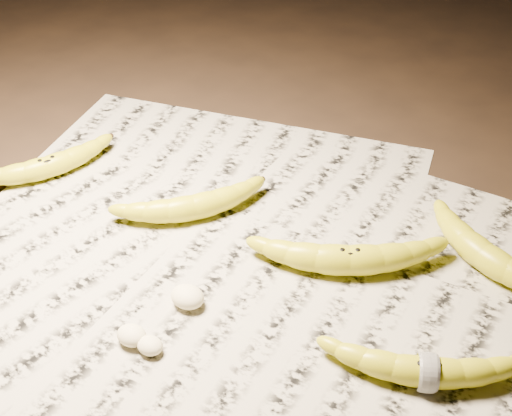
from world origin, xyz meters
The scene contains 11 objects.
ground centered at (0.00, 0.00, 0.00)m, with size 3.00×3.00×0.00m, color black.
newspaper_patch centered at (0.04, 0.00, 0.00)m, with size 0.90×0.70×0.01m, color #ADA894.
banana_left_a centered at (-0.32, 0.00, 0.02)m, with size 0.18×0.05×0.03m, color gold, non-canonical shape.
banana_left_b centered at (-0.09, 0.04, 0.03)m, with size 0.18×0.05×0.03m, color gold, non-canonical shape.
banana_center centered at (0.13, 0.05, 0.03)m, with size 0.20×0.06×0.04m, color gold, non-canonical shape.
banana_taped centered at (0.27, -0.05, 0.02)m, with size 0.19×0.05×0.03m, color gold, non-canonical shape.
banana_upper_a centered at (0.26, 0.15, 0.03)m, with size 0.18×0.06×0.04m, color gold, non-canonical shape.
measuring_tape centered at (0.27, -0.05, 0.02)m, with size 0.04×0.04×0.00m, color white.
flesh_chunk_a centered at (0.00, -0.09, 0.02)m, with size 0.04×0.03×0.02m, color beige.
flesh_chunk_b centered at (-0.02, -0.17, 0.02)m, with size 0.03×0.03×0.02m, color beige.
flesh_chunk_c centered at (0.01, -0.17, 0.02)m, with size 0.03×0.02×0.02m, color beige.
Camera 1 is at (0.38, -0.53, 0.57)m, focal length 50.00 mm.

